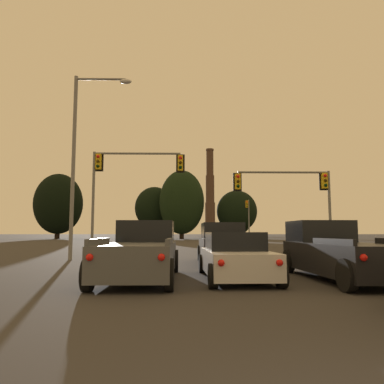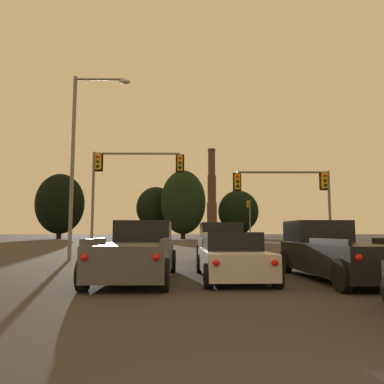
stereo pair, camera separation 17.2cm
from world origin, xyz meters
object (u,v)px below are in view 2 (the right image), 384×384
Objects in this scene: pickup_truck_right_lane_second at (336,253)px; smokestack at (212,201)px; pickup_truck_left_lane_second at (138,252)px; traffic_light_overhead_left at (123,175)px; traffic_light_overhead_right at (296,189)px; sedan_center_lane_second at (232,257)px; suv_center_lane_front at (220,244)px; street_lamp at (81,147)px; traffic_light_far_right at (249,214)px.

smokestack is at bearing 85.32° from pickup_truck_right_lane_second.
traffic_light_overhead_left reaches higher than pickup_truck_left_lane_second.
traffic_light_overhead_right reaches higher than pickup_truck_left_lane_second.
suv_center_lane_front reaches higher than sedan_center_lane_second.
suv_center_lane_front is at bearing 86.80° from sedan_center_lane_second.
pickup_truck_left_lane_second is at bearing -62.26° from street_lamp.
traffic_light_overhead_right is 137.68m from smokestack.
pickup_truck_left_lane_second is at bearing -103.66° from traffic_light_far_right.
smokestack is (14.84, 137.26, 9.69)m from traffic_light_overhead_left.
street_lamp is at bearing -105.57° from traffic_light_overhead_left.
pickup_truck_right_lane_second is 44.77m from traffic_light_far_right.
traffic_light_overhead_left is at bearing -179.83° from traffic_light_overhead_right.
traffic_light_overhead_right is at bearing 76.05° from pickup_truck_right_lane_second.
traffic_light_overhead_left is (-11.56, -0.03, 0.92)m from traffic_light_overhead_right.
suv_center_lane_front is 0.13× the size of smokestack.
suv_center_lane_front is at bearing -128.04° from traffic_light_overhead_right.
pickup_truck_right_lane_second is 0.82× the size of traffic_light_overhead_left.
pickup_truck_right_lane_second is 0.56× the size of street_lamp.
street_lamp is (-14.93, -36.26, 1.81)m from traffic_light_far_right.
traffic_light_overhead_right reaches higher than sedan_center_lane_second.
pickup_truck_right_lane_second is 13.90m from traffic_light_overhead_right.
street_lamp reaches higher than sedan_center_lane_second.
traffic_light_far_right is 39.26m from street_lamp.
suv_center_lane_front is at bearing -101.30° from traffic_light_far_right.
traffic_light_overhead_left is 0.18× the size of smokestack.
traffic_light_overhead_left is (-13.53, -31.25, 1.07)m from traffic_light_far_right.
suv_center_lane_front is 39.43m from traffic_light_far_right.
pickup_truck_left_lane_second and pickup_truck_right_lane_second have the same top height.
pickup_truck_left_lane_second is 13.98m from traffic_light_overhead_left.
smokestack is at bearing 83.49° from street_lamp.
sedan_center_lane_second is 0.48× the size of street_lamp.
pickup_truck_left_lane_second is 10.36m from street_lamp.
traffic_light_far_right reaches higher than sedan_center_lane_second.
traffic_light_far_right is 31.28m from traffic_light_overhead_right.
suv_center_lane_front is 0.72× the size of traffic_light_overhead_left.
pickup_truck_left_lane_second is 1.16× the size of sedan_center_lane_second.
sedan_center_lane_second is 5.81m from suv_center_lane_front.
pickup_truck_left_lane_second is at bearing 175.93° from pickup_truck_right_lane_second.
traffic_light_overhead_right reaches higher than pickup_truck_right_lane_second.
pickup_truck_right_lane_second is at bearing -2.78° from sedan_center_lane_second.
pickup_truck_left_lane_second is 16.07m from traffic_light_overhead_right.
sedan_center_lane_second is at bearing 176.45° from pickup_truck_right_lane_second.
suv_center_lane_front reaches higher than pickup_truck_left_lane_second.
street_lamp reaches higher than pickup_truck_left_lane_second.
traffic_light_overhead_right is at bearing 64.20° from sedan_center_lane_second.
sedan_center_lane_second is at bearing -114.16° from traffic_light_overhead_right.
suv_center_lane_front reaches higher than pickup_truck_right_lane_second.
traffic_light_far_right is at bearing 67.62° from street_lamp.
pickup_truck_left_lane_second is 0.87× the size of traffic_light_far_right.
pickup_truck_left_lane_second is 1.12× the size of suv_center_lane_front.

